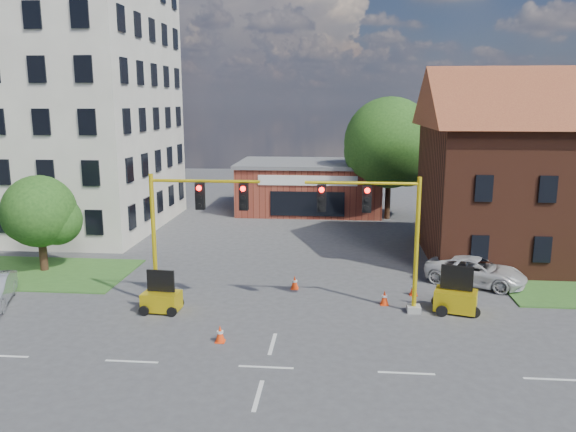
% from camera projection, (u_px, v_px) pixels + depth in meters
% --- Properties ---
extents(ground, '(120.00, 120.00, 0.00)m').
position_uv_depth(ground, '(266.00, 367.00, 20.24)').
color(ground, '#3F3F41').
rests_on(ground, ground).
extents(lane_markings, '(60.00, 36.00, 0.01)m').
position_uv_depth(lane_markings, '(253.00, 412.00, 17.31)').
color(lane_markings, silver).
rests_on(lane_markings, ground).
extents(office_block, '(18.40, 15.40, 20.60)m').
position_uv_depth(office_block, '(34.00, 89.00, 41.33)').
color(office_block, beige).
rests_on(office_block, ground).
extents(brick_shop, '(12.40, 8.40, 4.30)m').
position_uv_depth(brick_shop, '(310.00, 186.00, 49.06)').
color(brick_shop, maroon).
rests_on(brick_shop, ground).
extents(tree_large, '(7.63, 7.27, 9.82)m').
position_uv_depth(tree_large, '(394.00, 146.00, 44.86)').
color(tree_large, '#331E12').
rests_on(tree_large, ground).
extents(tree_nw_front, '(4.20, 4.00, 5.45)m').
position_uv_depth(tree_nw_front, '(44.00, 214.00, 31.13)').
color(tree_nw_front, '#331E12').
rests_on(tree_nw_front, ground).
extents(signal_mast_west, '(5.30, 0.60, 6.20)m').
position_uv_depth(signal_mast_west, '(188.00, 224.00, 25.70)').
color(signal_mast_west, gray).
rests_on(signal_mast_west, ground).
extents(signal_mast_east, '(5.30, 0.60, 6.20)m').
position_uv_depth(signal_mast_east, '(380.00, 227.00, 24.92)').
color(signal_mast_east, gray).
rests_on(signal_mast_east, ground).
extents(trailer_west, '(1.72, 1.22, 1.87)m').
position_uv_depth(trailer_west, '(162.00, 299.00, 25.52)').
color(trailer_west, yellow).
rests_on(trailer_west, ground).
extents(trailer_east, '(2.10, 1.69, 2.08)m').
position_uv_depth(trailer_east, '(456.00, 298.00, 25.45)').
color(trailer_east, yellow).
rests_on(trailer_east, ground).
extents(cone_a, '(0.40, 0.40, 0.70)m').
position_uv_depth(cone_a, '(220.00, 334.00, 22.31)').
color(cone_a, '#F73A0D').
rests_on(cone_a, ground).
extents(cone_b, '(0.40, 0.40, 0.70)m').
position_uv_depth(cone_b, '(295.00, 283.00, 28.64)').
color(cone_b, '#F73A0D').
rests_on(cone_b, ground).
extents(cone_c, '(0.40, 0.40, 0.70)m').
position_uv_depth(cone_c, '(384.00, 298.00, 26.42)').
color(cone_c, '#F73A0D').
rests_on(cone_c, ground).
extents(cone_d, '(0.40, 0.40, 0.70)m').
position_uv_depth(cone_d, '(414.00, 289.00, 27.72)').
color(cone_d, '#F73A0D').
rests_on(cone_d, ground).
extents(pickup_white, '(5.60, 4.26, 1.41)m').
position_uv_depth(pickup_white, '(476.00, 271.00, 29.33)').
color(pickup_white, silver).
rests_on(pickup_white, ground).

